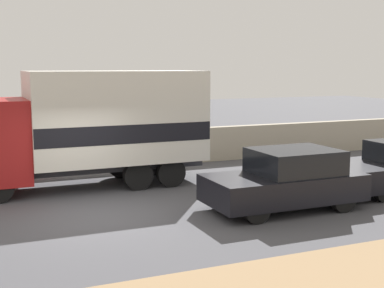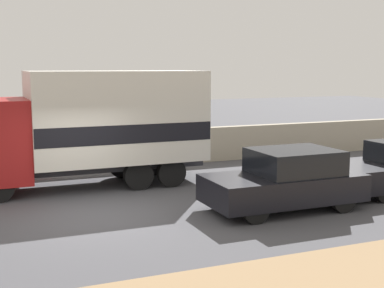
% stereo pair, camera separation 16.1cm
% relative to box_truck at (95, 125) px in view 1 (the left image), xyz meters
% --- Properties ---
extents(ground_plane, '(80.00, 80.00, 0.00)m').
position_rel_box_truck_xyz_m(ground_plane, '(-0.74, -3.12, -1.85)').
color(ground_plane, '#47474C').
extents(stone_wall_backdrop, '(60.00, 0.35, 1.29)m').
position_rel_box_truck_xyz_m(stone_wall_backdrop, '(-0.74, 2.57, -1.21)').
color(stone_wall_backdrop, '#A39984').
rests_on(stone_wall_backdrop, ground_plane).
extents(box_truck, '(6.94, 2.48, 3.43)m').
position_rel_box_truck_xyz_m(box_truck, '(0.00, 0.00, 0.00)').
color(box_truck, maroon).
rests_on(box_truck, ground_plane).
extents(car_hatchback, '(3.94, 1.84, 1.51)m').
position_rel_box_truck_xyz_m(car_hatchback, '(3.79, -4.43, -1.11)').
color(car_hatchback, black).
rests_on(car_hatchback, ground_plane).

